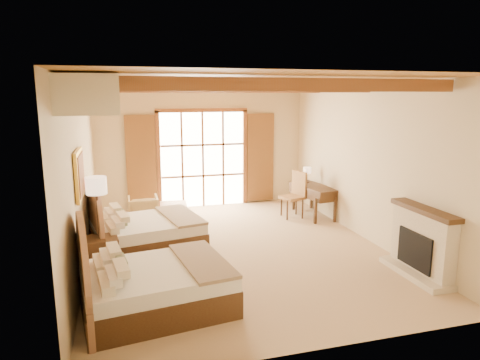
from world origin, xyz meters
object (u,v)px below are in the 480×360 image
object	(u,v)px
armchair	(143,209)
nightstand	(103,255)
bed_near	(146,283)
desk	(313,200)
bed_far	(139,231)

from	to	relation	value
armchair	nightstand	bearing A→B (deg)	73.61
nightstand	armchair	xyz separation A→B (m)	(0.81, 2.71, 0.02)
bed_near	armchair	world-z (taller)	bed_near
nightstand	desk	xyz separation A→B (m)	(4.90, 2.19, 0.11)
bed_near	nightstand	distance (m)	1.68
bed_far	nightstand	distance (m)	1.06
desk	bed_far	bearing A→B (deg)	-171.43
armchair	desk	bearing A→B (deg)	172.91
desk	nightstand	bearing A→B (deg)	-164.92
bed_near	nightstand	xyz separation A→B (m)	(-0.62, 1.56, -0.10)
bed_near	armchair	bearing A→B (deg)	79.44
bed_near	bed_far	size ratio (longest dim) A/B	0.97
bed_near	nightstand	world-z (taller)	bed_near
bed_far	desk	distance (m)	4.47
bed_far	armchair	bearing A→B (deg)	73.63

